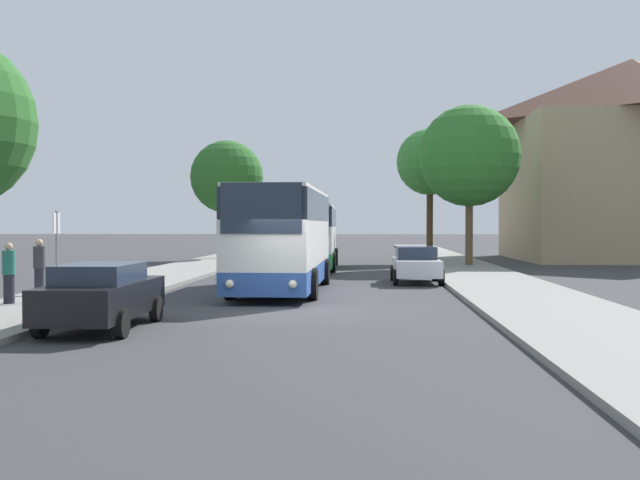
# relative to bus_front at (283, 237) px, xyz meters

# --- Properties ---
(ground_plane) EXTENTS (300.00, 300.00, 0.00)m
(ground_plane) POSITION_rel_bus_front_xyz_m (0.89, -6.20, -1.89)
(ground_plane) COLOR #38383A
(ground_plane) RESTS_ON ground
(sidewalk_left) EXTENTS (4.00, 120.00, 0.15)m
(sidewalk_left) POSITION_rel_bus_front_xyz_m (-6.11, -6.20, -1.82)
(sidewalk_left) COLOR gray
(sidewalk_left) RESTS_ON ground_plane
(sidewalk_right) EXTENTS (4.00, 120.00, 0.15)m
(sidewalk_right) POSITION_rel_bus_front_xyz_m (7.89, -6.20, -1.82)
(sidewalk_right) COLOR gray
(sidewalk_right) RESTS_ON ground_plane
(building_right_background) EXTENTS (14.75, 13.55, 13.17)m
(building_right_background) POSITION_rel_bus_front_xyz_m (20.26, 24.20, 4.69)
(building_right_background) COLOR tan
(building_right_background) RESTS_ON ground_plane
(bus_front) EXTENTS (2.97, 10.22, 3.56)m
(bus_front) POSITION_rel_bus_front_xyz_m (0.00, 0.00, 0.00)
(bus_front) COLOR #2D519E
(bus_front) RESTS_ON ground_plane
(bus_middle) EXTENTS (2.89, 10.71, 3.30)m
(bus_middle) POSITION_rel_bus_front_xyz_m (0.01, 13.29, -0.13)
(bus_middle) COLOR #238942
(bus_middle) RESTS_ON ground_plane
(parked_car_left_curb) EXTENTS (1.96, 4.41, 1.48)m
(parked_car_left_curb) POSITION_rel_bus_front_xyz_m (-3.00, -9.66, -1.11)
(parked_car_left_curb) COLOR black
(parked_car_left_curb) RESTS_ON ground_plane
(parked_car_right_near) EXTENTS (1.96, 3.92, 1.46)m
(parked_car_right_near) POSITION_rel_bus_front_xyz_m (4.91, 3.96, -1.13)
(parked_car_right_near) COLOR silver
(parked_car_right_near) RESTS_ON ground_plane
(bus_stop_sign) EXTENTS (0.08, 0.45, 2.59)m
(bus_stop_sign) POSITION_rel_bus_front_xyz_m (-5.98, -5.08, -0.14)
(bus_stop_sign) COLOR gray
(bus_stop_sign) RESTS_ON sidewalk_left
(pedestrian_waiting_near) EXTENTS (0.36, 0.36, 1.69)m
(pedestrian_waiting_near) POSITION_rel_bus_front_xyz_m (-7.01, -5.86, -0.89)
(pedestrian_waiting_near) COLOR #23232D
(pedestrian_waiting_near) RESTS_ON sidewalk_left
(pedestrian_waiting_far) EXTENTS (0.36, 0.36, 1.74)m
(pedestrian_waiting_far) POSITION_rel_bus_front_xyz_m (-7.25, -3.38, -0.86)
(pedestrian_waiting_far) COLOR #23232D
(pedestrian_waiting_far) RESTS_ON sidewalk_left
(tree_left_near) EXTENTS (4.74, 4.74, 7.65)m
(tree_left_near) POSITION_rel_bus_front_xyz_m (-6.15, 22.26, 3.52)
(tree_left_near) COLOR brown
(tree_left_near) RESTS_ON sidewalk_left
(tree_right_near) EXTENTS (4.09, 4.09, 8.07)m
(tree_right_near) POSITION_rel_bus_front_xyz_m (6.82, 20.24, 4.24)
(tree_right_near) COLOR #47331E
(tree_right_near) RESTS_ON sidewalk_right
(tree_right_mid) EXTENTS (5.46, 5.46, 8.61)m
(tree_right_mid) POSITION_rel_bus_front_xyz_m (8.46, 14.68, 4.12)
(tree_right_mid) COLOR brown
(tree_right_mid) RESTS_ON sidewalk_right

